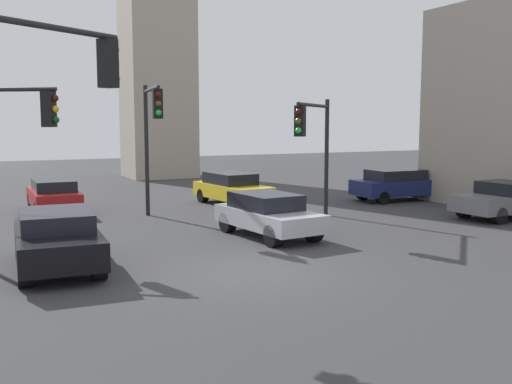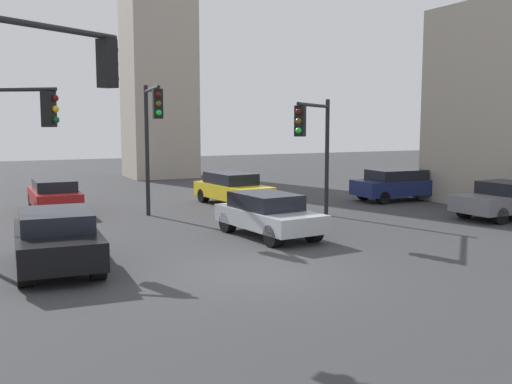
{
  "view_description": "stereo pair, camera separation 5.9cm",
  "coord_description": "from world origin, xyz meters",
  "px_view_note": "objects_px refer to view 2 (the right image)",
  "views": [
    {
      "loc": [
        -6.0,
        -12.87,
        3.7
      ],
      "look_at": [
        1.9,
        3.81,
        1.48
      ],
      "focal_mm": 41.49,
      "sensor_mm": 36.0,
      "label": 1
    },
    {
      "loc": [
        -5.95,
        -12.89,
        3.7
      ],
      "look_at": [
        1.9,
        3.81,
        1.48
      ],
      "focal_mm": 41.49,
      "sensor_mm": 36.0,
      "label": 2
    }
  ],
  "objects_px": {
    "car_0": "(512,198)",
    "car_3": "(268,214)",
    "traffic_light_4": "(314,134)",
    "car_4": "(232,188)",
    "traffic_light_3": "(19,98)",
    "car_2": "(57,238)",
    "car_6": "(399,184)",
    "traffic_light_2": "(152,123)",
    "car_5": "(54,195)"
  },
  "relations": [
    {
      "from": "traffic_light_2",
      "to": "car_2",
      "type": "distance_m",
      "value": 7.6
    },
    {
      "from": "car_3",
      "to": "car_5",
      "type": "bearing_deg",
      "value": -151.38
    },
    {
      "from": "traffic_light_3",
      "to": "car_3",
      "type": "relative_size",
      "value": 1.34
    },
    {
      "from": "car_4",
      "to": "car_3",
      "type": "bearing_deg",
      "value": -20.76
    },
    {
      "from": "traffic_light_2",
      "to": "traffic_light_4",
      "type": "distance_m",
      "value": 5.87
    },
    {
      "from": "car_5",
      "to": "car_2",
      "type": "bearing_deg",
      "value": 173.36
    },
    {
      "from": "car_2",
      "to": "car_6",
      "type": "relative_size",
      "value": 1.0
    },
    {
      "from": "car_4",
      "to": "traffic_light_2",
      "type": "bearing_deg",
      "value": -63.78
    },
    {
      "from": "car_3",
      "to": "car_2",
      "type": "bearing_deg",
      "value": -84.33
    },
    {
      "from": "car_3",
      "to": "car_4",
      "type": "relative_size",
      "value": 0.95
    },
    {
      "from": "car_2",
      "to": "car_6",
      "type": "height_order",
      "value": "car_6"
    },
    {
      "from": "traffic_light_3",
      "to": "car_6",
      "type": "bearing_deg",
      "value": -1.85
    },
    {
      "from": "traffic_light_3",
      "to": "traffic_light_4",
      "type": "bearing_deg",
      "value": -0.01
    },
    {
      "from": "traffic_light_3",
      "to": "car_0",
      "type": "bearing_deg",
      "value": -18.78
    },
    {
      "from": "car_2",
      "to": "car_5",
      "type": "relative_size",
      "value": 1.09
    },
    {
      "from": "traffic_light_2",
      "to": "traffic_light_3",
      "type": "height_order",
      "value": "traffic_light_3"
    },
    {
      "from": "car_4",
      "to": "car_5",
      "type": "relative_size",
      "value": 1.1
    },
    {
      "from": "traffic_light_2",
      "to": "traffic_light_3",
      "type": "distance_m",
      "value": 10.89
    },
    {
      "from": "traffic_light_2",
      "to": "car_5",
      "type": "bearing_deg",
      "value": -132.77
    },
    {
      "from": "traffic_light_3",
      "to": "traffic_light_4",
      "type": "distance_m",
      "value": 12.18
    },
    {
      "from": "car_2",
      "to": "car_4",
      "type": "relative_size",
      "value": 0.99
    },
    {
      "from": "traffic_light_4",
      "to": "car_4",
      "type": "height_order",
      "value": "traffic_light_4"
    },
    {
      "from": "car_3",
      "to": "car_6",
      "type": "bearing_deg",
      "value": 112.42
    },
    {
      "from": "traffic_light_3",
      "to": "car_4",
      "type": "xyz_separation_m",
      "value": [
        9.38,
        12.46,
        -3.36
      ]
    },
    {
      "from": "car_6",
      "to": "car_4",
      "type": "bearing_deg",
      "value": 167.5
    },
    {
      "from": "traffic_light_3",
      "to": "traffic_light_4",
      "type": "height_order",
      "value": "traffic_light_3"
    },
    {
      "from": "car_3",
      "to": "car_0",
      "type": "bearing_deg",
      "value": 79.94
    },
    {
      "from": "traffic_light_4",
      "to": "car_2",
      "type": "bearing_deg",
      "value": -27.71
    },
    {
      "from": "car_3",
      "to": "car_5",
      "type": "distance_m",
      "value": 9.8
    },
    {
      "from": "traffic_light_3",
      "to": "car_2",
      "type": "distance_m",
      "value": 5.22
    },
    {
      "from": "car_4",
      "to": "car_0",
      "type": "bearing_deg",
      "value": 40.37
    },
    {
      "from": "car_4",
      "to": "car_6",
      "type": "bearing_deg",
      "value": 68.85
    },
    {
      "from": "traffic_light_4",
      "to": "car_3",
      "type": "distance_m",
      "value": 3.82
    },
    {
      "from": "traffic_light_2",
      "to": "car_4",
      "type": "relative_size",
      "value": 1.13
    },
    {
      "from": "traffic_light_4",
      "to": "car_5",
      "type": "distance_m",
      "value": 10.8
    },
    {
      "from": "traffic_light_4",
      "to": "car_3",
      "type": "xyz_separation_m",
      "value": [
        -2.51,
        -1.39,
        -2.52
      ]
    },
    {
      "from": "traffic_light_3",
      "to": "traffic_light_4",
      "type": "relative_size",
      "value": 1.26
    },
    {
      "from": "car_3",
      "to": "car_6",
      "type": "xyz_separation_m",
      "value": [
        9.38,
        5.19,
        0.02
      ]
    },
    {
      "from": "traffic_light_3",
      "to": "traffic_light_2",
      "type": "bearing_deg",
      "value": 28.79
    },
    {
      "from": "traffic_light_3",
      "to": "car_0",
      "type": "distance_m",
      "value": 18.67
    },
    {
      "from": "traffic_light_2",
      "to": "car_3",
      "type": "height_order",
      "value": "traffic_light_2"
    },
    {
      "from": "car_2",
      "to": "traffic_light_3",
      "type": "bearing_deg",
      "value": -11.49
    },
    {
      "from": "traffic_light_4",
      "to": "car_6",
      "type": "height_order",
      "value": "traffic_light_4"
    },
    {
      "from": "car_3",
      "to": "traffic_light_4",
      "type": "bearing_deg",
      "value": 112.5
    },
    {
      "from": "car_3",
      "to": "car_4",
      "type": "height_order",
      "value": "car_4"
    },
    {
      "from": "car_0",
      "to": "car_6",
      "type": "bearing_deg",
      "value": -85.91
    },
    {
      "from": "car_3",
      "to": "car_4",
      "type": "distance_m",
      "value": 7.35
    },
    {
      "from": "traffic_light_2",
      "to": "car_2",
      "type": "height_order",
      "value": "traffic_light_2"
    },
    {
      "from": "traffic_light_4",
      "to": "car_4",
      "type": "xyz_separation_m",
      "value": [
        -0.74,
        5.74,
        -2.51
      ]
    },
    {
      "from": "car_0",
      "to": "car_3",
      "type": "xyz_separation_m",
      "value": [
        -10.15,
        0.63,
        -0.01
      ]
    }
  ]
}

